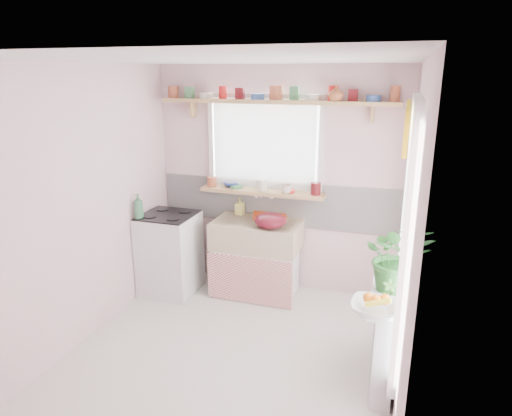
% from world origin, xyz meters
% --- Properties ---
extents(room, '(3.20, 3.20, 3.20)m').
position_xyz_m(room, '(0.66, 0.86, 1.37)').
color(room, silver).
rests_on(room, ground).
extents(sink_unit, '(0.95, 0.65, 1.11)m').
position_xyz_m(sink_unit, '(-0.15, 1.29, 0.43)').
color(sink_unit, white).
rests_on(sink_unit, ground).
extents(cooker, '(0.58, 0.58, 0.93)m').
position_xyz_m(cooker, '(-1.10, 1.05, 0.46)').
color(cooker, white).
rests_on(cooker, ground).
extents(radiator_ledge, '(0.22, 0.95, 0.78)m').
position_xyz_m(radiator_ledge, '(1.30, 0.20, 0.40)').
color(radiator_ledge, white).
rests_on(radiator_ledge, ground).
extents(windowsill, '(1.40, 0.22, 0.04)m').
position_xyz_m(windowsill, '(-0.15, 1.48, 1.14)').
color(windowsill, tan).
rests_on(windowsill, room).
extents(pine_shelf, '(2.52, 0.24, 0.04)m').
position_xyz_m(pine_shelf, '(0.00, 1.47, 2.12)').
color(pine_shelf, tan).
rests_on(pine_shelf, room).
extents(shelf_crockery, '(2.47, 0.11, 0.12)m').
position_xyz_m(shelf_crockery, '(-0.02, 1.47, 2.19)').
color(shelf_crockery, '#A55133').
rests_on(shelf_crockery, pine_shelf).
extents(sill_crockery, '(1.35, 0.11, 0.12)m').
position_xyz_m(sill_crockery, '(-0.15, 1.48, 1.22)').
color(sill_crockery, '#A55133').
rests_on(sill_crockery, windowsill).
extents(dish_tray, '(0.43, 0.37, 0.04)m').
position_xyz_m(dish_tray, '(-0.06, 1.50, 0.87)').
color(dish_tray, '#DA4513').
rests_on(dish_tray, sink_unit).
extents(colander, '(0.36, 0.36, 0.15)m').
position_xyz_m(colander, '(0.05, 1.15, 0.93)').
color(colander, '#550E1A').
rests_on(colander, sink_unit).
extents(jade_plant, '(0.58, 0.52, 0.56)m').
position_xyz_m(jade_plant, '(1.33, 0.22, 1.05)').
color(jade_plant, '#2A6428').
rests_on(jade_plant, radiator_ledge).
extents(fruit_bowl, '(0.34, 0.34, 0.08)m').
position_xyz_m(fruit_bowl, '(1.21, -0.20, 0.82)').
color(fruit_bowl, silver).
rests_on(fruit_bowl, radiator_ledge).
extents(herb_pot, '(0.12, 0.09, 0.20)m').
position_xyz_m(herb_pot, '(1.30, -0.05, 0.88)').
color(herb_pot, '#3D702C').
rests_on(herb_pot, radiator_ledge).
extents(soap_bottle_sink, '(0.09, 0.10, 0.20)m').
position_xyz_m(soap_bottle_sink, '(-0.42, 1.50, 0.95)').
color(soap_bottle_sink, '#D0CD5C').
rests_on(soap_bottle_sink, sink_unit).
extents(sill_cup, '(0.15, 0.15, 0.09)m').
position_xyz_m(sill_cup, '(0.14, 1.42, 1.21)').
color(sill_cup, beige).
rests_on(sill_cup, windowsill).
extents(sill_bowl, '(0.21, 0.21, 0.05)m').
position_xyz_m(sill_bowl, '(-0.54, 1.54, 1.19)').
color(sill_bowl, '#30489F').
rests_on(sill_bowl, windowsill).
extents(shelf_vase, '(0.17, 0.17, 0.16)m').
position_xyz_m(shelf_vase, '(0.63, 1.41, 2.22)').
color(shelf_vase, '#A85A33').
rests_on(shelf_vase, pine_shelf).
extents(cooker_bottle, '(0.13, 0.14, 0.27)m').
position_xyz_m(cooker_bottle, '(-1.32, 0.83, 1.05)').
color(cooker_bottle, '#3C784F').
rests_on(cooker_bottle, cooker).
extents(fruit, '(0.20, 0.14, 0.10)m').
position_xyz_m(fruit, '(1.22, -0.19, 0.88)').
color(fruit, orange).
rests_on(fruit, fruit_bowl).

